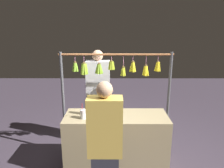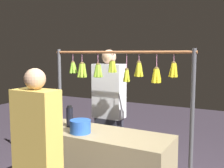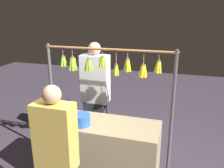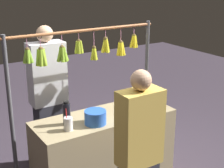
{
  "view_description": "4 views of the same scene",
  "coord_description": "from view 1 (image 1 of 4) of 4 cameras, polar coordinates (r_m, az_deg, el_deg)",
  "views": [
    {
      "loc": [
        0.05,
        2.82,
        2.1
      ],
      "look_at": [
        0.06,
        0.0,
        1.35
      ],
      "focal_mm": 33.23,
      "sensor_mm": 36.0,
      "label": 1
    },
    {
      "loc": [
        -1.41,
        2.36,
        1.7
      ],
      "look_at": [
        -0.14,
        0.0,
        1.39
      ],
      "focal_mm": 42.73,
      "sensor_mm": 36.0,
      "label": 2
    },
    {
      "loc": [
        -0.94,
        2.53,
        2.22
      ],
      "look_at": [
        -0.18,
        0.0,
        1.39
      ],
      "focal_mm": 38.58,
      "sensor_mm": 36.0,
      "label": 3
    },
    {
      "loc": [
        1.71,
        2.83,
        2.32
      ],
      "look_at": [
        -0.1,
        0.0,
        1.21
      ],
      "focal_mm": 54.73,
      "sensor_mm": 36.0,
      "label": 4
    }
  ],
  "objects": [
    {
      "name": "vendor_person",
      "position": [
        3.79,
        -3.77,
        -4.11
      ],
      "size": [
        0.42,
        0.23,
        1.75
      ],
      "color": "#2D2D38",
      "rests_on": "ground"
    },
    {
      "name": "market_counter",
      "position": [
        3.27,
        1.12,
        -15.64
      ],
      "size": [
        1.52,
        0.56,
        0.87
      ],
      "primitive_type": "cube",
      "color": "tan",
      "rests_on": "ground"
    },
    {
      "name": "display_rack",
      "position": [
        3.32,
        0.63,
        0.84
      ],
      "size": [
        1.79,
        0.13,
        1.76
      ],
      "color": "#4C4C51",
      "rests_on": "ground"
    },
    {
      "name": "ground_plane",
      "position": [
        3.52,
        1.08,
        -21.75
      ],
      "size": [
        12.0,
        12.0,
        0.0
      ],
      "primitive_type": "plane",
      "color": "#3E3440"
    },
    {
      "name": "customer_person",
      "position": [
        2.42,
        -1.9,
        -18.04
      ],
      "size": [
        0.38,
        0.2,
        1.59
      ],
      "color": "#2D2D38",
      "rests_on": "ground"
    },
    {
      "name": "drink_cup",
      "position": [
        2.98,
        -7.92,
        -8.22
      ],
      "size": [
        0.09,
        0.09,
        0.22
      ],
      "color": "silver",
      "rests_on": "market_counter"
    },
    {
      "name": "water_bottle",
      "position": [
        3.07,
        -6.74,
        -6.43
      ],
      "size": [
        0.08,
        0.08,
        0.24
      ],
      "color": "black",
      "rests_on": "market_counter"
    },
    {
      "name": "blue_bucket",
      "position": [
        2.94,
        -2.26,
        -8.33
      ],
      "size": [
        0.22,
        0.22,
        0.14
      ],
      "primitive_type": "cylinder",
      "color": "blue",
      "rests_on": "market_counter"
    }
  ]
}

